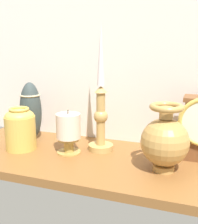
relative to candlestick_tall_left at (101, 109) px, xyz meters
The scene contains 7 objects.
ground_plane 16.48cm from the candlestick_tall_left, 55.00° to the right, with size 100.00×36.00×2.40cm, color brown.
back_wall 23.14cm from the candlestick_tall_left, 69.24° to the left, with size 120.00×2.00×65.00cm, color silver.
candlestick_tall_left is the anchor object (origin of this frame).
brass_vase_bulbous 23.26cm from the candlestick_tall_left, 22.87° to the right, with size 12.74×12.74×18.16cm.
brass_vase_jar 26.37cm from the candlestick_tall_left, 162.35° to the right, with size 9.69×9.69×13.55cm.
pillar_candle_front 11.83cm from the candlestick_tall_left, 146.46° to the right, with size 7.49×7.49×13.59cm.
tall_ceramic_vase 26.91cm from the candlestick_tall_left, behind, with size 7.45×7.45×20.22cm.
Camera 1 is at (24.99, -76.21, 33.21)cm, focal length 46.76 mm.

